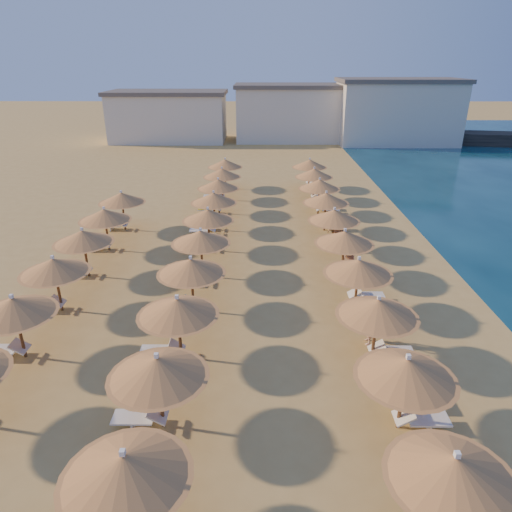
{
  "coord_description": "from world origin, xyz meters",
  "views": [
    {
      "loc": [
        -0.47,
        -16.97,
        10.4
      ],
      "look_at": [
        -0.63,
        4.0,
        1.3
      ],
      "focal_mm": 32.0,
      "sensor_mm": 36.0,
      "label": 1
    }
  ],
  "objects_px": {
    "parasol_row_west": "(201,238)",
    "beachgoer_c": "(336,234)",
    "jetty": "(474,138)",
    "beachgoer_b": "(349,262)",
    "parasol_row_east": "(345,238)",
    "beachgoer_a": "(370,323)"
  },
  "relations": [
    {
      "from": "parasol_row_east",
      "to": "beachgoer_c",
      "type": "relative_size",
      "value": 20.18
    },
    {
      "from": "parasol_row_west",
      "to": "beachgoer_b",
      "type": "height_order",
      "value": "parasol_row_west"
    },
    {
      "from": "parasol_row_west",
      "to": "beachgoer_c",
      "type": "xyz_separation_m",
      "value": [
        7.43,
        3.8,
        -1.2
      ]
    },
    {
      "from": "jetty",
      "to": "parasol_row_west",
      "type": "bearing_deg",
      "value": -117.19
    },
    {
      "from": "parasol_row_east",
      "to": "beachgoer_a",
      "type": "xyz_separation_m",
      "value": [
        0.07,
        -5.97,
        -1.25
      ]
    },
    {
      "from": "jetty",
      "to": "beachgoer_b",
      "type": "bearing_deg",
      "value": -109.97
    },
    {
      "from": "jetty",
      "to": "beachgoer_c",
      "type": "relative_size",
      "value": 15.95
    },
    {
      "from": "parasol_row_west",
      "to": "beachgoer_b",
      "type": "xyz_separation_m",
      "value": [
        7.55,
        0.18,
        -1.36
      ]
    },
    {
      "from": "jetty",
      "to": "parasol_row_east",
      "type": "bearing_deg",
      "value": -110.22
    },
    {
      "from": "parasol_row_west",
      "to": "beachgoer_b",
      "type": "relative_size",
      "value": 24.18
    },
    {
      "from": "parasol_row_east",
      "to": "beachgoer_b",
      "type": "distance_m",
      "value": 1.41
    },
    {
      "from": "parasol_row_west",
      "to": "beachgoer_b",
      "type": "distance_m",
      "value": 7.67
    },
    {
      "from": "beachgoer_b",
      "to": "beachgoer_c",
      "type": "distance_m",
      "value": 3.63
    },
    {
      "from": "parasol_row_west",
      "to": "beachgoer_c",
      "type": "distance_m",
      "value": 8.43
    },
    {
      "from": "jetty",
      "to": "beachgoer_b",
      "type": "xyz_separation_m",
      "value": [
        -23.67,
        -40.13,
        0.04
      ]
    },
    {
      "from": "parasol_row_east",
      "to": "beachgoer_b",
      "type": "bearing_deg",
      "value": 27.86
    },
    {
      "from": "jetty",
      "to": "parasol_row_east",
      "type": "xyz_separation_m",
      "value": [
        -24.01,
        -40.32,
        1.39
      ]
    },
    {
      "from": "parasol_row_west",
      "to": "beachgoer_c",
      "type": "height_order",
      "value": "parasol_row_west"
    },
    {
      "from": "jetty",
      "to": "beachgoer_a",
      "type": "distance_m",
      "value": 52.11
    },
    {
      "from": "parasol_row_east",
      "to": "parasol_row_west",
      "type": "height_order",
      "value": "same"
    },
    {
      "from": "parasol_row_west",
      "to": "beachgoer_b",
      "type": "bearing_deg",
      "value": 1.38
    },
    {
      "from": "parasol_row_west",
      "to": "beachgoer_c",
      "type": "bearing_deg",
      "value": 27.1
    }
  ]
}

